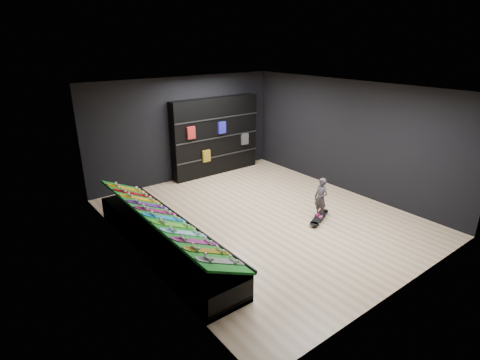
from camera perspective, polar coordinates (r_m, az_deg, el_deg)
floor at (r=8.96m, az=3.34°, el=-5.66°), size 6.00×7.00×0.01m
ceiling at (r=8.09m, az=3.78°, el=13.75°), size 6.00×7.00×0.01m
wall_back at (r=11.19m, az=-8.34°, el=7.71°), size 6.00×0.02×3.00m
wall_front at (r=6.36m, az=24.63°, el=-4.17°), size 6.00×0.02×3.00m
wall_left at (r=6.92m, az=-15.63°, el=-1.03°), size 0.02×7.00×3.00m
wall_right at (r=10.55m, az=16.06°, el=6.33°), size 0.02×7.00×3.00m
display_rack at (r=7.61m, az=-11.57°, el=-9.06°), size 0.90×4.50×0.50m
turf_ramp at (r=7.41m, az=-11.47°, el=-5.85°), size 0.92×4.50×0.46m
back_shelving at (r=11.59m, az=-3.77°, el=6.67°), size 2.93×0.34×2.35m
floor_skateboard at (r=8.97m, az=11.97°, el=-5.72°), size 0.98×0.60×0.09m
child at (r=8.84m, az=12.13°, el=-3.82°), size 0.15×0.22×0.57m
display_board_0 at (r=5.96m, az=-2.98°, el=-12.22°), size 0.93×0.22×0.50m
display_board_1 at (r=6.23m, az=-5.00°, el=-10.68°), size 0.93×0.22×0.50m
display_board_2 at (r=6.51m, az=-6.83°, el=-9.26°), size 0.93×0.22×0.50m
display_board_3 at (r=6.80m, az=-8.50°, el=-7.95°), size 0.93×0.22×0.50m
display_board_4 at (r=7.10m, az=-10.01°, el=-6.75°), size 0.93×0.22×0.50m
display_board_5 at (r=7.41m, az=-11.40°, el=-5.64°), size 0.93×0.22×0.50m
display_board_6 at (r=7.72m, az=-12.67°, el=-4.61°), size 0.93×0.22×0.50m
display_board_7 at (r=8.04m, az=-13.84°, el=-3.67°), size 0.93×0.22×0.50m
display_board_8 at (r=8.36m, az=-14.91°, el=-2.79°), size 0.93×0.22×0.50m
display_board_9 at (r=8.69m, az=-15.90°, el=-1.98°), size 0.93×0.22×0.50m
display_board_10 at (r=9.03m, az=-16.82°, el=-1.23°), size 0.93×0.22×0.50m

